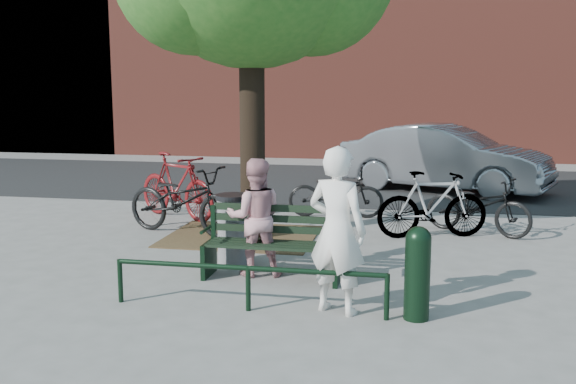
% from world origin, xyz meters
% --- Properties ---
extents(ground, '(90.00, 90.00, 0.00)m').
position_xyz_m(ground, '(0.00, 0.00, 0.00)').
color(ground, gray).
rests_on(ground, ground).
extents(dirt_pit, '(2.40, 2.00, 0.02)m').
position_xyz_m(dirt_pit, '(-1.00, 2.20, 0.01)').
color(dirt_pit, brown).
rests_on(dirt_pit, ground).
extents(road, '(40.00, 7.00, 0.01)m').
position_xyz_m(road, '(0.00, 8.50, 0.01)').
color(road, black).
rests_on(road, ground).
extents(park_bench, '(1.74, 0.54, 0.97)m').
position_xyz_m(park_bench, '(-0.00, 0.08, 0.48)').
color(park_bench, black).
rests_on(park_bench, ground).
extents(guard_railing, '(3.06, 0.06, 0.51)m').
position_xyz_m(guard_railing, '(0.00, -1.20, 0.40)').
color(guard_railing, black).
rests_on(guard_railing, ground).
extents(person_left, '(0.77, 0.63, 1.82)m').
position_xyz_m(person_left, '(0.95, -1.05, 0.91)').
color(person_left, white).
rests_on(person_left, ground).
extents(person_right, '(0.86, 0.74, 1.53)m').
position_xyz_m(person_right, '(-0.25, 0.15, 0.76)').
color(person_right, '#C5878D').
rests_on(person_right, ground).
extents(bollard, '(0.27, 0.27, 1.00)m').
position_xyz_m(bollard, '(1.81, -1.11, 0.54)').
color(bollard, black).
rests_on(bollard, ground).
extents(litter_bin, '(0.48, 0.48, 0.97)m').
position_xyz_m(litter_bin, '(-0.68, 0.60, 0.49)').
color(litter_bin, gray).
rests_on(litter_bin, ground).
extents(bicycle_a, '(2.32, 1.39, 1.15)m').
position_xyz_m(bicycle_a, '(-2.00, 2.20, 0.58)').
color(bicycle_a, black).
rests_on(bicycle_a, ground).
extents(bicycle_b, '(2.06, 1.53, 1.23)m').
position_xyz_m(bicycle_b, '(-2.58, 3.44, 0.61)').
color(bicycle_b, '#5C0D0F').
rests_on(bicycle_b, ground).
extents(bicycle_c, '(1.82, 0.72, 0.94)m').
position_xyz_m(bicycle_c, '(0.32, 4.12, 0.47)').
color(bicycle_c, black).
rests_on(bicycle_c, ground).
extents(bicycle_d, '(1.90, 1.03, 1.10)m').
position_xyz_m(bicycle_d, '(2.06, 2.74, 0.55)').
color(bicycle_d, gray).
rests_on(bicycle_d, ground).
extents(bicycle_e, '(1.91, 1.39, 0.96)m').
position_xyz_m(bicycle_e, '(2.82, 3.18, 0.48)').
color(bicycle_e, black).
rests_on(bicycle_e, ground).
extents(parked_car, '(5.04, 3.29, 1.57)m').
position_xyz_m(parked_car, '(2.47, 7.65, 0.78)').
color(parked_car, slate).
rests_on(parked_car, ground).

